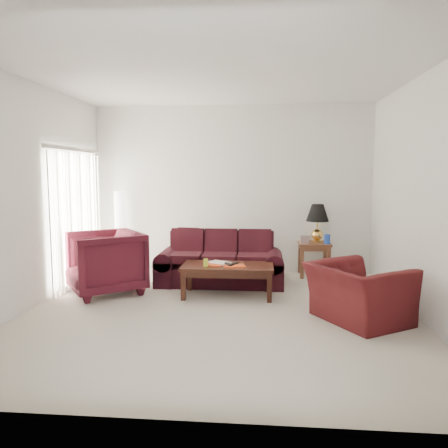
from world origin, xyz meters
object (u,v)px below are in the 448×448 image
object	(u,v)px
armchair_left	(105,262)
coffee_table	(228,280)
sofa	(220,259)
armchair_right	(358,293)
floor_lamp	(121,231)
end_table	(314,259)

from	to	relation	value
armchair_left	coffee_table	size ratio (longest dim) A/B	0.78
sofa	coffee_table	xyz separation A→B (m)	(0.18, -0.68, -0.18)
armchair_right	coffee_table	bearing A→B (deg)	28.15
floor_lamp	armchair_left	size ratio (longest dim) A/B	1.44
end_table	armchair_right	bearing A→B (deg)	-83.65
end_table	floor_lamp	distance (m)	3.49
armchair_left	end_table	bearing A→B (deg)	77.35
end_table	coffee_table	distance (m)	1.97
end_table	floor_lamp	bearing A→B (deg)	179.17
armchair_left	armchair_right	bearing A→B (deg)	38.90
end_table	floor_lamp	world-z (taller)	floor_lamp
floor_lamp	coffee_table	bearing A→B (deg)	-34.84
floor_lamp	armchair_left	xyz separation A→B (m)	(0.23, -1.44, -0.27)
sofa	armchair_right	size ratio (longest dim) A/B	1.89
end_table	armchair_right	world-z (taller)	armchair_right
floor_lamp	armchair_right	world-z (taller)	floor_lamp
sofa	end_table	xyz separation A→B (m)	(1.58, 0.71, -0.12)
floor_lamp	armchair_right	size ratio (longest dim) A/B	1.39
armchair_left	coffee_table	bearing A→B (deg)	54.32
end_table	coffee_table	size ratio (longest dim) A/B	0.45
floor_lamp	sofa	bearing A→B (deg)	-21.94
end_table	armchair_left	bearing A→B (deg)	-156.68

